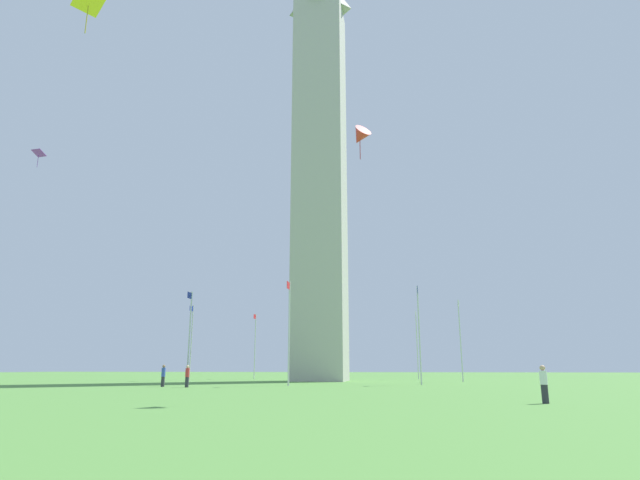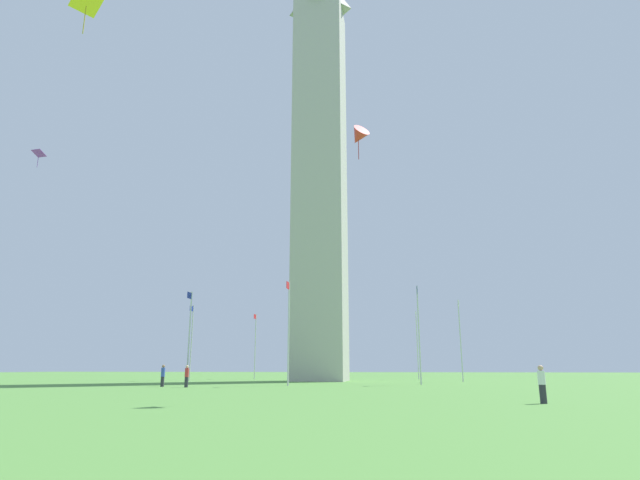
# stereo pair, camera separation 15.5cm
# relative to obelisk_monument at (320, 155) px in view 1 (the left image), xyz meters

# --- Properties ---
(ground_plane) EXTENTS (260.00, 260.00, 0.00)m
(ground_plane) POSITION_rel_obelisk_monument_xyz_m (0.00, 0.00, -28.32)
(ground_plane) COLOR #548C3D
(obelisk_monument) EXTENTS (6.23, 6.23, 56.64)m
(obelisk_monument) POSITION_rel_obelisk_monument_xyz_m (0.00, 0.00, 0.00)
(obelisk_monument) COLOR #B7B2A8
(obelisk_monument) RESTS_ON ground
(flagpole_n) EXTENTS (1.12, 0.14, 9.17)m
(flagpole_n) POSITION_rel_obelisk_monument_xyz_m (16.28, 0.00, -23.34)
(flagpole_n) COLOR silver
(flagpole_n) RESTS_ON ground
(flagpole_ne) EXTENTS (1.12, 0.14, 9.17)m
(flagpole_ne) POSITION_rel_obelisk_monument_xyz_m (11.53, 11.47, -23.34)
(flagpole_ne) COLOR silver
(flagpole_ne) RESTS_ON ground
(flagpole_e) EXTENTS (1.12, 0.14, 9.17)m
(flagpole_e) POSITION_rel_obelisk_monument_xyz_m (0.05, 16.23, -23.34)
(flagpole_e) COLOR silver
(flagpole_e) RESTS_ON ground
(flagpole_se) EXTENTS (1.12, 0.14, 9.17)m
(flagpole_se) POSITION_rel_obelisk_monument_xyz_m (-11.42, 11.47, -23.34)
(flagpole_se) COLOR silver
(flagpole_se) RESTS_ON ground
(flagpole_s) EXTENTS (1.12, 0.14, 9.17)m
(flagpole_s) POSITION_rel_obelisk_monument_xyz_m (-16.17, 0.00, -23.34)
(flagpole_s) COLOR silver
(flagpole_s) RESTS_ON ground
(flagpole_sw) EXTENTS (1.12, 0.14, 9.17)m
(flagpole_sw) POSITION_rel_obelisk_monument_xyz_m (-11.42, -11.47, -23.34)
(flagpole_sw) COLOR silver
(flagpole_sw) RESTS_ON ground
(flagpole_w) EXTENTS (1.12, 0.14, 9.17)m
(flagpole_w) POSITION_rel_obelisk_monument_xyz_m (0.05, -16.23, -23.34)
(flagpole_w) COLOR silver
(flagpole_w) RESTS_ON ground
(flagpole_nw) EXTENTS (1.12, 0.14, 9.17)m
(flagpole_nw) POSITION_rel_obelisk_monument_xyz_m (11.53, -11.47, -23.34)
(flagpole_nw) COLOR silver
(flagpole_nw) RESTS_ON ground
(person_red_shirt) EXTENTS (0.32, 0.32, 1.73)m
(person_red_shirt) POSITION_rel_obelisk_monument_xyz_m (21.37, -7.10, -27.46)
(person_red_shirt) COLOR #2D2D38
(person_red_shirt) RESTS_ON ground
(person_white_shirt) EXTENTS (0.32, 0.32, 1.64)m
(person_white_shirt) POSITION_rel_obelisk_monument_xyz_m (36.84, 16.37, -27.51)
(person_white_shirt) COLOR #2D2D38
(person_white_shirt) RESTS_ON ground
(person_blue_shirt) EXTENTS (0.32, 0.32, 1.77)m
(person_blue_shirt) POSITION_rel_obelisk_monument_xyz_m (20.31, -9.68, -27.44)
(person_blue_shirt) COLOR #2D2D38
(person_blue_shirt) RESTS_ON ground
(kite_yellow_diamond) EXTENTS (1.52, 1.48, 1.89)m
(kite_yellow_diamond) POSITION_rel_obelisk_monument_xyz_m (44.29, -2.65, -11.23)
(kite_yellow_diamond) COLOR yellow
(kite_purple_diamond) EXTENTS (1.14, 1.20, 1.76)m
(kite_purple_diamond) POSITION_rel_obelisk_monument_xyz_m (18.14, -26.04, -5.53)
(kite_purple_diamond) COLOR purple
(kite_red_delta) EXTENTS (1.65, 1.62, 2.07)m
(kite_red_delta) POSITION_rel_obelisk_monument_xyz_m (34.49, 8.27, -13.96)
(kite_red_delta) COLOR red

